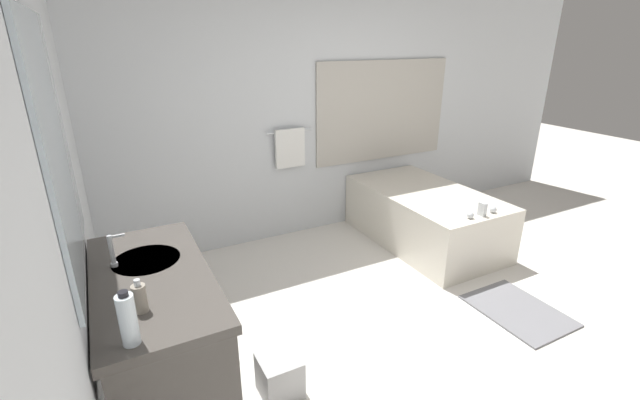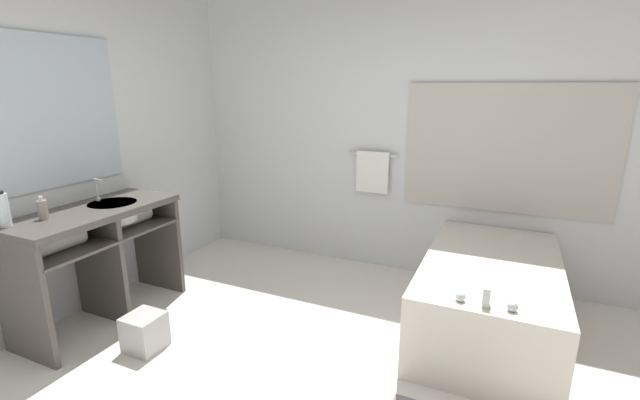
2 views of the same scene
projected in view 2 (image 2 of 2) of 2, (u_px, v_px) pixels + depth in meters
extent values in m
cube|color=silver|center=(407.00, 134.00, 4.01)|extent=(7.40, 0.06, 2.70)
cube|color=#B7B2A8|center=(507.00, 149.00, 3.64)|extent=(1.70, 0.02, 1.10)
cylinder|color=silver|center=(373.00, 155.00, 4.12)|extent=(0.50, 0.02, 0.02)
cube|color=white|center=(372.00, 172.00, 4.15)|extent=(0.32, 0.04, 0.40)
cube|color=silver|center=(9.00, 153.00, 2.93)|extent=(0.06, 7.40, 2.70)
cube|color=#B2C1CC|center=(51.00, 112.00, 3.12)|extent=(0.02, 1.10, 1.10)
cube|color=#4C4742|center=(92.00, 212.00, 3.20)|extent=(0.58, 1.23, 0.05)
cube|color=#4C4742|center=(96.00, 237.00, 3.25)|extent=(0.55, 1.17, 0.02)
cylinder|color=white|center=(113.00, 212.00, 3.37)|extent=(0.36, 0.36, 0.15)
cube|color=#4C4742|center=(22.00, 302.00, 2.79)|extent=(0.53, 0.04, 0.86)
cube|color=#4C4742|center=(100.00, 268.00, 3.32)|extent=(0.53, 0.04, 0.86)
cube|color=#4C4742|center=(157.00, 243.00, 3.84)|extent=(0.53, 0.04, 0.86)
cylinder|color=white|center=(60.00, 241.00, 2.94)|extent=(0.13, 0.34, 0.13)
cylinder|color=white|center=(131.00, 217.00, 3.48)|extent=(0.13, 0.34, 0.13)
cylinder|color=silver|center=(98.00, 199.00, 3.41)|extent=(0.04, 0.04, 0.02)
cylinder|color=silver|center=(96.00, 188.00, 3.39)|extent=(0.02, 0.02, 0.16)
cube|color=silver|center=(99.00, 180.00, 3.36)|extent=(0.07, 0.01, 0.01)
cube|color=silver|center=(489.00, 296.00, 3.17)|extent=(0.93, 1.66, 0.57)
ellipsoid|color=white|center=(490.00, 279.00, 3.14)|extent=(0.67, 1.19, 0.30)
cube|color=silver|center=(487.00, 297.00, 2.44)|extent=(0.04, 0.07, 0.12)
sphere|color=silver|center=(461.00, 297.00, 2.51)|extent=(0.06, 0.06, 0.06)
sphere|color=silver|center=(513.00, 307.00, 2.40)|extent=(0.06, 0.06, 0.06)
cylinder|color=white|center=(3.00, 210.00, 2.76)|extent=(0.07, 0.07, 0.22)
cylinder|color=black|center=(0.00, 192.00, 2.73)|extent=(0.04, 0.04, 0.02)
cylinder|color=gray|center=(42.00, 210.00, 2.93)|extent=(0.06, 0.06, 0.13)
cylinder|color=silver|center=(40.00, 199.00, 2.91)|extent=(0.03, 0.03, 0.03)
cube|color=#B2B2B2|center=(145.00, 332.00, 2.99)|extent=(0.24, 0.24, 0.26)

